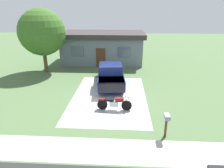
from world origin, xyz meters
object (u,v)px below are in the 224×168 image
Objects in this scene: motorcycle at (115,103)px; pickup_truck at (110,74)px; neighbor_house at (103,47)px; shade_tree at (42,32)px; mailbox at (167,120)px.

pickup_truck is at bearing 96.99° from motorcycle.
pickup_truck is 0.60× the size of neighbor_house.
motorcycle is 11.26m from shade_tree.
shade_tree is at bearing 154.38° from pickup_truck.
shade_tree reaches higher than motorcycle.
motorcycle is at bearing -80.96° from neighbor_house.
pickup_truck is 0.94× the size of shade_tree.
pickup_truck is at bearing -25.62° from shade_tree.
motorcycle is at bearing -83.01° from pickup_truck.
neighbor_house is at bearing 107.10° from mailbox.
mailbox reaches higher than motorcycle.
neighbor_house reaches higher than motorcycle.
shade_tree reaches higher than pickup_truck.
pickup_truck is 7.90m from neighbor_house.
shade_tree reaches higher than neighbor_house.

